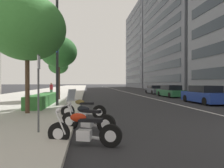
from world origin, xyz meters
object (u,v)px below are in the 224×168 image
at_px(car_mid_block_traffic, 204,95).
at_px(parking_sign_by_curb, 39,85).
at_px(car_far_down_avenue, 154,90).
at_px(motorcycle_nearest_camera, 83,131).
at_px(car_following_behind, 171,91).
at_px(motorcycle_second_in_row, 83,110).
at_px(street_tree_mid_sidewalk, 27,28).
at_px(street_tree_near_plaza_corner, 58,66).
at_px(pedestrian_on_plaza, 51,90).
at_px(street_tree_by_lamp_post, 59,52).
at_px(street_lamp_with_banners, 63,36).
at_px(motorcycle_under_tarp, 86,119).

xyz_separation_m(car_mid_block_traffic, parking_sign_by_curb, (-8.91, 11.14, 0.94)).
relative_size(car_mid_block_traffic, car_far_down_avenue, 1.07).
xyz_separation_m(motorcycle_nearest_camera, car_far_down_avenue, (24.31, -10.42, 0.21)).
bearing_deg(car_far_down_avenue, car_following_behind, 176.33).
bearing_deg(motorcycle_second_in_row, street_tree_mid_sidewalk, -3.85).
bearing_deg(street_tree_near_plaza_corner, car_far_down_avenue, -83.96).
height_order(parking_sign_by_curb, street_tree_near_plaza_corner, street_tree_near_plaza_corner).
xyz_separation_m(motorcycle_second_in_row, pedestrian_on_plaza, (12.94, 3.68, 0.51)).
xyz_separation_m(street_tree_by_lamp_post, pedestrian_on_plaza, (3.29, 1.24, -3.66)).
bearing_deg(pedestrian_on_plaza, motorcycle_second_in_row, 107.54).
height_order(parking_sign_by_curb, street_lamp_with_banners, street_lamp_with_banners).
bearing_deg(street_tree_mid_sidewalk, car_mid_block_traffic, -69.60).
height_order(car_far_down_avenue, street_tree_near_plaza_corner, street_tree_near_plaza_corner).
xyz_separation_m(parking_sign_by_curb, street_tree_mid_sidewalk, (4.20, 1.53, 2.88)).
bearing_deg(motorcycle_under_tarp, car_far_down_avenue, -84.22).
relative_size(street_lamp_with_banners, street_tree_near_plaza_corner, 1.59).
bearing_deg(parking_sign_by_curb, street_tree_mid_sidewalk, 19.95).
bearing_deg(motorcycle_under_tarp, motorcycle_second_in_row, -55.90).
height_order(car_following_behind, street_tree_mid_sidewalk, street_tree_mid_sidewalk).
relative_size(car_far_down_avenue, street_tree_mid_sidewalk, 0.70).
height_order(car_following_behind, pedestrian_on_plaza, pedestrian_on_plaza).
relative_size(car_far_down_avenue, street_tree_by_lamp_post, 0.72).
bearing_deg(street_lamp_with_banners, car_mid_block_traffic, -82.99).
bearing_deg(street_tree_mid_sidewalk, car_following_behind, -46.83).
bearing_deg(motorcycle_second_in_row, street_lamp_with_banners, -54.26).
xyz_separation_m(street_tree_near_plaza_corner, pedestrian_on_plaza, (-5.72, -0.03, -3.10)).
bearing_deg(car_following_behind, car_far_down_avenue, -5.31).
height_order(motorcycle_nearest_camera, street_tree_near_plaza_corner, street_tree_near_plaza_corner).
distance_m(car_following_behind, street_tree_mid_sidewalk, 18.27).
distance_m(motorcycle_second_in_row, car_far_down_avenue, 22.74).
xyz_separation_m(motorcycle_under_tarp, motorcycle_second_in_row, (2.60, 0.18, -0.02)).
bearing_deg(car_far_down_avenue, street_tree_mid_sidewalk, 144.16).
height_order(motorcycle_second_in_row, pedestrian_on_plaza, pedestrian_on_plaza).
xyz_separation_m(car_following_behind, street_tree_near_plaza_corner, (5.33, 13.88, 3.37)).
relative_size(motorcycle_second_in_row, pedestrian_on_plaza, 1.38).
bearing_deg(parking_sign_by_curb, street_tree_by_lamp_post, 4.96).
bearing_deg(street_tree_near_plaza_corner, motorcycle_second_in_row, -168.78).
xyz_separation_m(motorcycle_nearest_camera, motorcycle_under_tarp, (1.54, -0.08, 0.04)).
bearing_deg(street_tree_by_lamp_post, car_mid_block_traffic, -107.37).
height_order(car_mid_block_traffic, street_tree_by_lamp_post, street_tree_by_lamp_post).
relative_size(motorcycle_under_tarp, street_tree_near_plaza_corner, 0.37).
xyz_separation_m(car_far_down_avenue, street_lamp_with_banners, (-15.73, 11.98, 4.33)).
distance_m(motorcycle_under_tarp, car_far_down_avenue, 25.01).
height_order(parking_sign_by_curb, pedestrian_on_plaza, parking_sign_by_curb).
bearing_deg(street_tree_mid_sidewalk, motorcycle_under_tarp, -140.85).
bearing_deg(parking_sign_by_curb, pedestrian_on_plaza, 8.34).
distance_m(car_mid_block_traffic, street_tree_near_plaza_corner, 18.93).
distance_m(motorcycle_nearest_camera, street_tree_by_lamp_post, 14.64).
height_order(motorcycle_under_tarp, car_mid_block_traffic, motorcycle_under_tarp).
bearing_deg(car_following_behind, street_tree_near_plaza_corner, 66.58).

